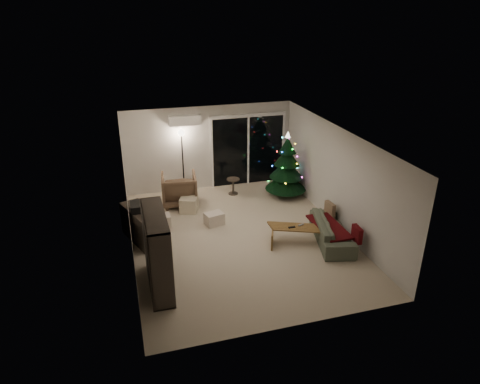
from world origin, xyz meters
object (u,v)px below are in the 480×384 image
object	(u,v)px
bookshelf	(147,253)
sofa	(332,231)
media_cabinet	(141,225)
armchair	(179,189)
coffee_table	(297,235)
christmas_tree	(287,165)

from	to	relation	value
bookshelf	sofa	distance (m)	4.38
media_cabinet	armchair	distance (m)	2.13
armchair	coffee_table	xyz separation A→B (m)	(2.32, -2.89, -0.23)
coffee_table	christmas_tree	distance (m)	2.81
media_cabinet	armchair	world-z (taller)	armchair
coffee_table	sofa	bearing A→B (deg)	11.60
media_cabinet	armchair	xyz separation A→B (m)	(1.17, 1.78, 0.04)
bookshelf	sofa	xyz separation A→B (m)	(4.30, 0.65, -0.52)
media_cabinet	christmas_tree	size ratio (longest dim) A/B	0.67
media_cabinet	coffee_table	size ratio (longest dim) A/B	0.99
armchair	christmas_tree	world-z (taller)	christmas_tree
bookshelf	christmas_tree	bearing A→B (deg)	49.23
media_cabinet	bookshelf	bearing A→B (deg)	-110.63
bookshelf	coffee_table	distance (m)	3.63
sofa	coffee_table	world-z (taller)	sofa
bookshelf	christmas_tree	size ratio (longest dim) A/B	0.83
bookshelf	armchair	world-z (taller)	bookshelf
bookshelf	armchair	size ratio (longest dim) A/B	1.64
media_cabinet	sofa	bearing A→B (deg)	-37.08
media_cabinet	coffee_table	distance (m)	3.66
media_cabinet	sofa	xyz separation A→B (m)	(4.30, -1.27, -0.13)
sofa	coffee_table	distance (m)	0.83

